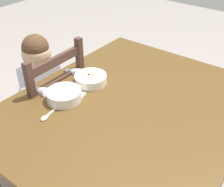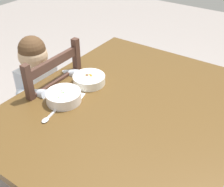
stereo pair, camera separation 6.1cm
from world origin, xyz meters
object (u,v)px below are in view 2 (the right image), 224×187
Objects in this scene: child_figure at (42,88)px; dining_table at (129,117)px; bowl_of_peas at (64,96)px; dining_chair at (45,111)px; bowl_of_carrots at (89,79)px; spoon at (48,118)px.

dining_table is at bearing -83.57° from child_figure.
child_figure is 0.33m from bowl_of_peas.
child_figure is at bearing -94.06° from dining_chair.
bowl_of_carrots is (0.21, -0.00, -0.00)m from bowl_of_peas.
dining_table is 0.36m from bowl_of_peas.
dining_chair is at bearing 109.32° from bowl_of_carrots.
child_figure is (-0.00, -0.01, 0.18)m from dining_chair.
bowl_of_carrots reaches higher than spoon.
bowl_of_peas is at bearing 12.22° from spoon.
child_figure is 6.99× the size of spoon.
dining_table is 7.34× the size of bowl_of_peas.
bowl_of_peas is (-0.17, 0.30, 0.12)m from dining_table.
dining_chair is 6.67× the size of spoon.
bowl_of_carrots is (0.11, -0.29, 0.11)m from child_figure.
bowl_of_peas is 0.21m from bowl_of_carrots.
spoon is (-0.32, 0.26, 0.09)m from dining_table.
bowl_of_peas is (-0.11, -0.30, 0.30)m from dining_chair.
child_figure is 5.32× the size of bowl_of_peas.
dining_chair is at bearing 96.30° from dining_table.
dining_table is 0.32m from bowl_of_carrots.
dining_chair is at bearing 85.94° from child_figure.
dining_chair is 0.44m from bowl_of_peas.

